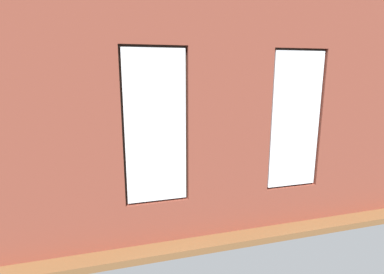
% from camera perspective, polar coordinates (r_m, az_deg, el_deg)
% --- Properties ---
extents(ground_plane, '(6.96, 5.91, 0.10)m').
position_cam_1_polar(ground_plane, '(7.06, -1.40, -7.57)').
color(ground_plane, brown).
extents(brick_wall_with_windows, '(6.36, 0.30, 3.58)m').
position_cam_1_polar(brick_wall_with_windows, '(4.23, 7.12, 4.55)').
color(brick_wall_with_windows, brown).
rests_on(brick_wall_with_windows, ground_plane).
extents(white_wall_right, '(0.10, 4.91, 3.58)m').
position_cam_1_polar(white_wall_right, '(6.44, -29.22, 5.74)').
color(white_wall_right, silver).
rests_on(white_wall_right, ground_plane).
extents(couch_by_window, '(2.07, 0.87, 0.80)m').
position_cam_1_polar(couch_by_window, '(5.04, -3.11, -11.35)').
color(couch_by_window, black).
rests_on(couch_by_window, ground_plane).
extents(couch_left, '(0.93, 1.82, 0.80)m').
position_cam_1_polar(couch_left, '(7.89, 16.36, -3.04)').
color(couch_left, black).
rests_on(couch_left, ground_plane).
extents(coffee_table, '(1.24, 0.74, 0.41)m').
position_cam_1_polar(coffee_table, '(7.12, 0.01, -3.94)').
color(coffee_table, olive).
rests_on(coffee_table, ground_plane).
extents(cup_ceramic, '(0.08, 0.08, 0.10)m').
position_cam_1_polar(cup_ceramic, '(7.09, 0.01, -3.13)').
color(cup_ceramic, '#4C4C51').
rests_on(cup_ceramic, coffee_table).
extents(table_plant_small, '(0.11, 0.11, 0.19)m').
position_cam_1_polar(table_plant_small, '(6.88, -2.71, -3.18)').
color(table_plant_small, '#9E5638').
rests_on(table_plant_small, coffee_table).
extents(remote_silver, '(0.16, 0.14, 0.02)m').
position_cam_1_polar(remote_silver, '(7.31, 2.31, -2.97)').
color(remote_silver, '#B2B2B7').
rests_on(remote_silver, coffee_table).
extents(media_console, '(0.91, 0.42, 0.49)m').
position_cam_1_polar(media_console, '(7.37, -24.43, -5.43)').
color(media_console, black).
rests_on(media_console, ground_plane).
extents(tv_flatscreen, '(1.09, 0.20, 0.78)m').
position_cam_1_polar(tv_flatscreen, '(7.21, -24.88, -0.59)').
color(tv_flatscreen, black).
rests_on(tv_flatscreen, media_console).
extents(potted_plant_corner_far_left, '(0.83, 0.90, 1.39)m').
position_cam_1_polar(potted_plant_corner_far_left, '(6.32, 27.45, -3.33)').
color(potted_plant_corner_far_left, brown).
rests_on(potted_plant_corner_far_left, ground_plane).
extents(potted_plant_corner_near_left, '(0.88, 0.88, 1.18)m').
position_cam_1_polar(potted_plant_corner_near_left, '(9.54, 11.09, 2.50)').
color(potted_plant_corner_near_left, '#47423D').
rests_on(potted_plant_corner_near_left, ground_plane).
extents(potted_plant_near_tv, '(1.04, 1.05, 1.49)m').
position_cam_1_polar(potted_plant_near_tv, '(6.26, -21.15, -2.11)').
color(potted_plant_near_tv, gray).
rests_on(potted_plant_near_tv, ground_plane).
extents(potted_plant_by_left_couch, '(0.27, 0.27, 0.60)m').
position_cam_1_polar(potted_plant_by_left_couch, '(8.83, 9.59, -0.72)').
color(potted_plant_by_left_couch, brown).
rests_on(potted_plant_by_left_couch, ground_plane).
extents(potted_plant_mid_room_small, '(0.44, 0.44, 0.63)m').
position_cam_1_polar(potted_plant_mid_room_small, '(7.59, 4.63, -2.46)').
color(potted_plant_mid_room_small, beige).
rests_on(potted_plant_mid_room_small, ground_plane).
extents(potted_plant_foreground_right, '(0.83, 0.74, 1.31)m').
position_cam_1_polar(potted_plant_foreground_right, '(8.60, -21.31, -0.97)').
color(potted_plant_foreground_right, brown).
rests_on(potted_plant_foreground_right, ground_plane).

